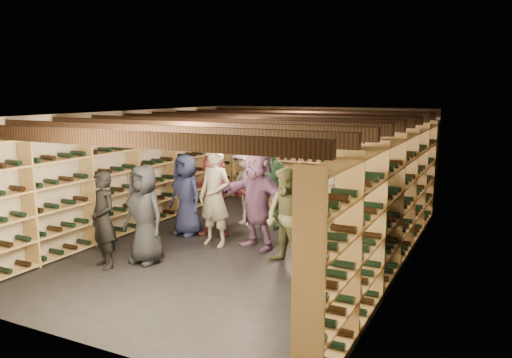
{
  "coord_description": "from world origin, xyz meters",
  "views": [
    {
      "loc": [
        4.04,
        -7.75,
        2.77
      ],
      "look_at": [
        0.08,
        0.2,
        1.21
      ],
      "focal_mm": 35.0,
      "sensor_mm": 36.0,
      "label": 1
    }
  ],
  "objects": [
    {
      "name": "ground",
      "position": [
        0.0,
        0.0,
        0.0
      ],
      "size": [
        8.0,
        8.0,
        0.0
      ],
      "primitive_type": "plane",
      "color": "black",
      "rests_on": "ground"
    },
    {
      "name": "walls",
      "position": [
        0.0,
        0.0,
        1.2
      ],
      "size": [
        5.52,
        8.02,
        2.4
      ],
      "color": "tan",
      "rests_on": "ground"
    },
    {
      "name": "ceiling",
      "position": [
        0.0,
        0.0,
        2.4
      ],
      "size": [
        5.5,
        8.0,
        0.01
      ],
      "primitive_type": "cube",
      "color": "beige",
      "rests_on": "walls"
    },
    {
      "name": "ceiling_joists",
      "position": [
        0.0,
        0.0,
        2.26
      ],
      "size": [
        5.4,
        7.12,
        0.18
      ],
      "color": "black",
      "rests_on": "ground"
    },
    {
      "name": "wine_rack_left",
      "position": [
        -2.57,
        0.0,
        1.08
      ],
      "size": [
        0.32,
        7.5,
        2.15
      ],
      "color": "tan",
      "rests_on": "ground"
    },
    {
      "name": "wine_rack_right",
      "position": [
        2.57,
        0.0,
        1.08
      ],
      "size": [
        0.32,
        7.5,
        2.15
      ],
      "color": "tan",
      "rests_on": "ground"
    },
    {
      "name": "wine_rack_back",
      "position": [
        0.0,
        3.83,
        1.07
      ],
      "size": [
        4.7,
        0.3,
        2.15
      ],
      "color": "tan",
      "rests_on": "ground"
    },
    {
      "name": "crate_stack_left",
      "position": [
        0.43,
        1.93,
        0.26
      ],
      "size": [
        0.59,
        0.5,
        0.51
      ],
      "rotation": [
        0.0,
        0.0,
        -0.41
      ],
      "color": "tan",
      "rests_on": "ground"
    },
    {
      "name": "crate_stack_right",
      "position": [
        -0.67,
        2.59,
        0.26
      ],
      "size": [
        0.52,
        0.36,
        0.51
      ],
      "rotation": [
        0.0,
        0.0,
        0.06
      ],
      "color": "tan",
      "rests_on": "ground"
    },
    {
      "name": "crate_loose",
      "position": [
        1.34,
        1.3,
        0.09
      ],
      "size": [
        0.53,
        0.38,
        0.17
      ],
      "primitive_type": "cube",
      "rotation": [
        0.0,
        0.0,
        0.11
      ],
      "color": "tan",
      "rests_on": "ground"
    },
    {
      "name": "person_0",
      "position": [
        -1.09,
        -1.53,
        0.81
      ],
      "size": [
        0.85,
        0.61,
        1.62
      ],
      "primitive_type": "imported",
      "rotation": [
        0.0,
        0.0,
        -0.13
      ],
      "color": "black",
      "rests_on": "ground"
    },
    {
      "name": "person_1",
      "position": [
        -1.53,
        -1.99,
        0.78
      ],
      "size": [
        0.66,
        0.54,
        1.55
      ],
      "primitive_type": "imported",
      "rotation": [
        0.0,
        0.0,
        -0.36
      ],
      "color": "black",
      "rests_on": "ground"
    },
    {
      "name": "person_2",
      "position": [
        1.05,
        -0.65,
        0.8
      ],
      "size": [
        0.95,
        0.87,
        1.59
      ],
      "primitive_type": "imported",
      "rotation": [
        0.0,
        0.0,
        -0.42
      ],
      "color": "#64643F",
      "rests_on": "ground"
    },
    {
      "name": "person_3",
      "position": [
        1.54,
        -0.1,
        0.77
      ],
      "size": [
        1.14,
        0.93,
        1.54
      ],
      "primitive_type": "imported",
      "rotation": [
        0.0,
        0.0,
        0.42
      ],
      "color": "beige",
      "rests_on": "ground"
    },
    {
      "name": "person_4",
      "position": [
        2.18,
        -1.11,
        0.91
      ],
      "size": [
        1.15,
        0.72,
        1.83
      ],
      "primitive_type": "imported",
      "rotation": [
        0.0,
        0.0,
        0.28
      ],
      "color": "#177964",
      "rests_on": "ground"
    },
    {
      "name": "person_5",
      "position": [
        -0.9,
        0.35,
        0.81
      ],
      "size": [
        1.57,
        0.84,
        1.62
      ],
      "primitive_type": "imported",
      "rotation": [
        0.0,
        0.0,
        0.26
      ],
      "color": "maroon",
      "rests_on": "ground"
    },
    {
      "name": "person_6",
      "position": [
        -1.41,
        0.13,
        0.79
      ],
      "size": [
        0.87,
        0.66,
        1.59
      ],
      "primitive_type": "imported",
      "rotation": [
        0.0,
        0.0,
        -0.22
      ],
      "color": "#20254A",
      "rests_on": "ground"
    },
    {
      "name": "person_7",
      "position": [
        -0.55,
        -0.21,
        0.9
      ],
      "size": [
        0.69,
        0.49,
        1.79
      ],
      "primitive_type": "imported",
      "rotation": [
        0.0,
        0.0,
        -0.1
      ],
      "color": "gray",
      "rests_on": "ground"
    },
    {
      "name": "person_8",
      "position": [
        2.18,
        -0.56,
        0.8
      ],
      "size": [
        0.81,
        0.65,
        1.6
      ],
      "primitive_type": "imported",
      "rotation": [
        0.0,
        0.0,
        0.06
      ],
      "color": "#46291B",
      "rests_on": "ground"
    },
    {
      "name": "person_9",
      "position": [
        -0.72,
        1.3,
        0.84
      ],
      "size": [
        1.23,
        0.95,
        1.67
      ],
      "primitive_type": "imported",
      "rotation": [
        0.0,
        0.0,
        -0.34
      ],
      "color": "beige",
      "rests_on": "ground"
    },
    {
      "name": "person_10",
      "position": [
        -0.17,
        1.3,
        0.88
      ],
      "size": [
        1.12,
        0.79,
        1.77
      ],
      "primitive_type": "imported",
      "rotation": [
        0.0,
        0.0,
        0.38
      ],
      "color": "#2D5536",
      "rests_on": "ground"
    },
    {
      "name": "person_11",
      "position": [
        0.2,
        -0.01,
        0.92
      ],
      "size": [
        1.78,
        1.13,
        1.84
      ],
      "primitive_type": "imported",
      "rotation": [
        0.0,
        0.0,
        -0.37
      ],
      "color": "#7B517D",
      "rests_on": "ground"
    },
    {
      "name": "person_12",
      "position": [
        2.18,
        0.03,
        0.75
      ],
      "size": [
        0.84,
        0.65,
        1.51
      ],
      "primitive_type": "imported",
      "rotation": [
        0.0,
        0.0,
        0.26
      ],
      "color": "#2E2D32",
      "rests_on": "ground"
    }
  ]
}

